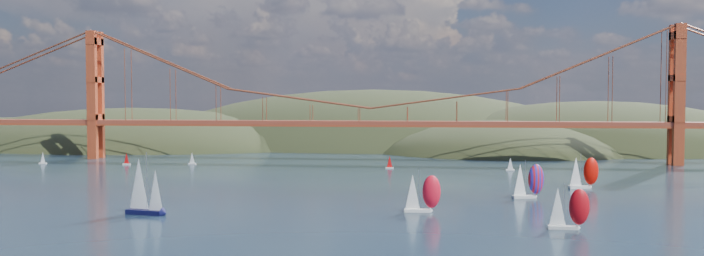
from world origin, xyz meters
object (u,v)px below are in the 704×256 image
object	(u,v)px
racer_1	(568,207)
racer_rwb	(528,180)
sloop_navy	(144,187)
racer_0	(422,192)
racer_3	(583,172)

from	to	relation	value
racer_1	racer_rwb	world-z (taller)	racer_rwb
sloop_navy	racer_1	size ratio (longest dim) A/B	1.52
racer_0	racer_3	xyz separation A→B (m)	(45.75, 47.25, 0.23)
racer_3	racer_rwb	bearing A→B (deg)	-143.58
sloop_navy	racer_rwb	world-z (taller)	sloop_navy
sloop_navy	racer_0	world-z (taller)	sloop_navy
sloop_navy	racer_1	distance (m)	91.95
sloop_navy	racer_3	bearing A→B (deg)	39.24
racer_1	racer_3	world-z (taller)	racer_3
racer_1	racer_3	size ratio (longest dim) A/B	0.92
sloop_navy	racer_0	size ratio (longest dim) A/B	1.46
racer_3	racer_1	bearing A→B (deg)	-117.36
racer_3	racer_rwb	xyz separation A→B (m)	(-18.56, -21.80, -0.04)
racer_0	racer_rwb	bearing A→B (deg)	38.46
sloop_navy	racer_rwb	xyz separation A→B (m)	(89.41, 36.01, -1.46)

